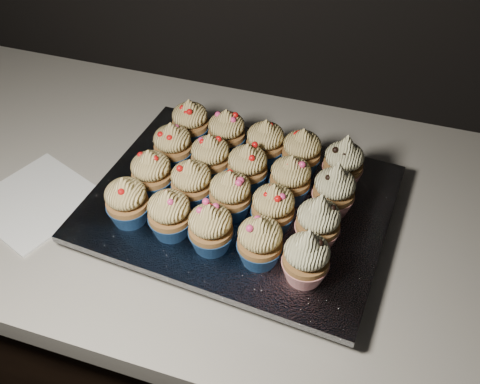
% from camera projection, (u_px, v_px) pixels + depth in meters
% --- Properties ---
extents(cabinet, '(2.40, 0.60, 0.86)m').
position_uv_depth(cabinet, '(231.00, 342.00, 1.21)').
color(cabinet, black).
rests_on(cabinet, ground).
extents(worktop, '(2.44, 0.64, 0.04)m').
position_uv_depth(worktop, '(227.00, 203.00, 0.89)').
color(worktop, beige).
rests_on(worktop, cabinet).
extents(napkin, '(0.22, 0.22, 0.00)m').
position_uv_depth(napkin, '(36.00, 201.00, 0.87)').
color(napkin, white).
rests_on(napkin, worktop).
extents(baking_tray, '(0.44, 0.35, 0.02)m').
position_uv_depth(baking_tray, '(240.00, 210.00, 0.84)').
color(baking_tray, black).
rests_on(baking_tray, worktop).
extents(foil_lining, '(0.47, 0.38, 0.01)m').
position_uv_depth(foil_lining, '(240.00, 202.00, 0.83)').
color(foil_lining, silver).
rests_on(foil_lining, baking_tray).
extents(cupcake_0, '(0.06, 0.06, 0.08)m').
position_uv_depth(cupcake_0, '(127.00, 201.00, 0.77)').
color(cupcake_0, navy).
rests_on(cupcake_0, foil_lining).
extents(cupcake_1, '(0.06, 0.06, 0.08)m').
position_uv_depth(cupcake_1, '(170.00, 214.00, 0.75)').
color(cupcake_1, navy).
rests_on(cupcake_1, foil_lining).
extents(cupcake_2, '(0.06, 0.06, 0.08)m').
position_uv_depth(cupcake_2, '(211.00, 228.00, 0.73)').
color(cupcake_2, navy).
rests_on(cupcake_2, foil_lining).
extents(cupcake_3, '(0.06, 0.06, 0.08)m').
position_uv_depth(cupcake_3, '(260.00, 241.00, 0.71)').
color(cupcake_3, navy).
rests_on(cupcake_3, foil_lining).
extents(cupcake_4, '(0.06, 0.06, 0.10)m').
position_uv_depth(cupcake_4, '(306.00, 258.00, 0.69)').
color(cupcake_4, red).
rests_on(cupcake_4, foil_lining).
extents(cupcake_5, '(0.06, 0.06, 0.08)m').
position_uv_depth(cupcake_5, '(152.00, 173.00, 0.81)').
color(cupcake_5, navy).
rests_on(cupcake_5, foil_lining).
extents(cupcake_6, '(0.06, 0.06, 0.08)m').
position_uv_depth(cupcake_6, '(192.00, 183.00, 0.80)').
color(cupcake_6, navy).
rests_on(cupcake_6, foil_lining).
extents(cupcake_7, '(0.06, 0.06, 0.08)m').
position_uv_depth(cupcake_7, '(230.00, 195.00, 0.78)').
color(cupcake_7, navy).
rests_on(cupcake_7, foil_lining).
extents(cupcake_8, '(0.06, 0.06, 0.08)m').
position_uv_depth(cupcake_8, '(273.00, 208.00, 0.76)').
color(cupcake_8, navy).
rests_on(cupcake_8, foil_lining).
extents(cupcake_9, '(0.06, 0.06, 0.10)m').
position_uv_depth(cupcake_9, '(318.00, 222.00, 0.74)').
color(cupcake_9, red).
rests_on(cupcake_9, foil_lining).
extents(cupcake_10, '(0.06, 0.06, 0.08)m').
position_uv_depth(cupcake_10, '(173.00, 146.00, 0.86)').
color(cupcake_10, navy).
rests_on(cupcake_10, foil_lining).
extents(cupcake_11, '(0.06, 0.06, 0.08)m').
position_uv_depth(cupcake_11, '(211.00, 157.00, 0.84)').
color(cupcake_11, navy).
rests_on(cupcake_11, foil_lining).
extents(cupcake_12, '(0.06, 0.06, 0.08)m').
position_uv_depth(cupcake_12, '(247.00, 167.00, 0.82)').
color(cupcake_12, navy).
rests_on(cupcake_12, foil_lining).
extents(cupcake_13, '(0.06, 0.06, 0.08)m').
position_uv_depth(cupcake_13, '(290.00, 179.00, 0.80)').
color(cupcake_13, navy).
rests_on(cupcake_13, foil_lining).
extents(cupcake_14, '(0.06, 0.06, 0.10)m').
position_uv_depth(cupcake_14, '(334.00, 190.00, 0.78)').
color(cupcake_14, red).
rests_on(cupcake_14, foil_lining).
extents(cupcake_15, '(0.06, 0.06, 0.08)m').
position_uv_depth(cupcake_15, '(190.00, 122.00, 0.90)').
color(cupcake_15, navy).
rests_on(cupcake_15, foil_lining).
extents(cupcake_16, '(0.06, 0.06, 0.08)m').
position_uv_depth(cupcake_16, '(227.00, 133.00, 0.88)').
color(cupcake_16, navy).
rests_on(cupcake_16, foil_lining).
extents(cupcake_17, '(0.06, 0.06, 0.08)m').
position_uv_depth(cupcake_17, '(265.00, 143.00, 0.86)').
color(cupcake_17, navy).
rests_on(cupcake_17, foil_lining).
extents(cupcake_18, '(0.06, 0.06, 0.08)m').
position_uv_depth(cupcake_18, '(302.00, 152.00, 0.85)').
color(cupcake_18, navy).
rests_on(cupcake_18, foil_lining).
extents(cupcake_19, '(0.06, 0.06, 0.10)m').
position_uv_depth(cupcake_19, '(343.00, 163.00, 0.82)').
color(cupcake_19, red).
rests_on(cupcake_19, foil_lining).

